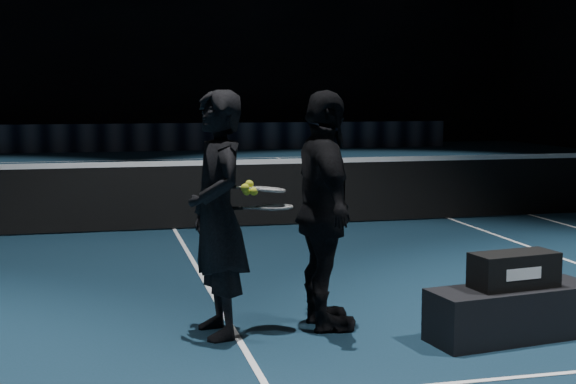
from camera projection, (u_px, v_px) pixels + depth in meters
name	position (u px, v px, depth m)	size (l,w,h in m)	color
floor	(174.00, 229.00, 11.09)	(36.00, 36.00, 0.00)	#0D2430
wall_back	(122.00, 3.00, 27.85)	(30.00, 30.00, 0.00)	black
court_lines	(174.00, 229.00, 11.09)	(10.98, 23.78, 0.01)	white
net_mesh	(174.00, 197.00, 11.04)	(12.80, 0.02, 0.86)	black
net_tape	(173.00, 164.00, 10.98)	(12.80, 0.03, 0.07)	white
sponsor_backdrop	(128.00, 138.00, 26.00)	(22.00, 0.15, 0.90)	black
player_bench	(513.00, 313.00, 6.13)	(1.34, 0.45, 0.40)	black
racket_bag	(514.00, 270.00, 6.09)	(0.67, 0.29, 0.27)	black
bag_signature	(524.00, 274.00, 5.95)	(0.31, 0.00, 0.09)	white
player_a	(217.00, 214.00, 6.13)	(0.69, 0.45, 1.90)	black
player_b	(325.00, 211.00, 6.32)	(1.11, 0.46, 1.90)	black
racket_lower	(275.00, 207.00, 6.23)	(0.68, 0.22, 0.03)	black
racket_upper	(268.00, 189.00, 6.24)	(0.68, 0.22, 0.03)	black
tennis_balls	(250.00, 189.00, 6.17)	(0.12, 0.10, 0.12)	yellow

